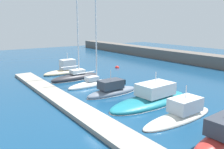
{
  "coord_description": "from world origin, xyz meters",
  "views": [
    {
      "loc": [
        16.96,
        -10.66,
        7.96
      ],
      "look_at": [
        -4.03,
        4.07,
        2.38
      ],
      "focal_mm": 37.81,
      "sensor_mm": 36.0,
      "label": 1
    }
  ],
  "objects_px": {
    "motorboat_slate_fourth": "(112,90)",
    "motorboat_red_seventh": "(224,136)",
    "sailboat_charcoal_second": "(76,76)",
    "sailboat_white_third": "(91,83)",
    "motorboat_teal_fifth": "(151,99)",
    "motorboat_sand_nearest": "(66,70)",
    "mooring_buoy_red": "(117,68)",
    "motorboat_ivory_sixth": "(180,115)"
  },
  "relations": [
    {
      "from": "motorboat_red_seventh",
      "to": "mooring_buoy_red",
      "type": "bearing_deg",
      "value": 65.21
    },
    {
      "from": "motorboat_teal_fifth",
      "to": "motorboat_ivory_sixth",
      "type": "height_order",
      "value": "motorboat_teal_fifth"
    },
    {
      "from": "motorboat_sand_nearest",
      "to": "motorboat_teal_fifth",
      "type": "height_order",
      "value": "motorboat_sand_nearest"
    },
    {
      "from": "mooring_buoy_red",
      "to": "sailboat_white_third",
      "type": "bearing_deg",
      "value": -51.07
    },
    {
      "from": "motorboat_slate_fourth",
      "to": "motorboat_ivory_sixth",
      "type": "relative_size",
      "value": 0.82
    },
    {
      "from": "sailboat_charcoal_second",
      "to": "motorboat_ivory_sixth",
      "type": "relative_size",
      "value": 1.9
    },
    {
      "from": "motorboat_sand_nearest",
      "to": "sailboat_white_third",
      "type": "bearing_deg",
      "value": -95.04
    },
    {
      "from": "sailboat_white_third",
      "to": "motorboat_ivory_sixth",
      "type": "xyz_separation_m",
      "value": [
        13.81,
        0.7,
        -0.07
      ]
    },
    {
      "from": "mooring_buoy_red",
      "to": "motorboat_teal_fifth",
      "type": "bearing_deg",
      "value": -26.01
    },
    {
      "from": "sailboat_charcoal_second",
      "to": "sailboat_white_third",
      "type": "relative_size",
      "value": 1.06
    },
    {
      "from": "motorboat_teal_fifth",
      "to": "motorboat_red_seventh",
      "type": "height_order",
      "value": "motorboat_teal_fifth"
    },
    {
      "from": "sailboat_charcoal_second",
      "to": "motorboat_red_seventh",
      "type": "height_order",
      "value": "sailboat_charcoal_second"
    },
    {
      "from": "motorboat_red_seventh",
      "to": "mooring_buoy_red",
      "type": "height_order",
      "value": "motorboat_red_seventh"
    },
    {
      "from": "motorboat_slate_fourth",
      "to": "motorboat_red_seventh",
      "type": "height_order",
      "value": "motorboat_slate_fourth"
    },
    {
      "from": "sailboat_white_third",
      "to": "mooring_buoy_red",
      "type": "xyz_separation_m",
      "value": [
        -8.21,
        10.16,
        -0.42
      ]
    },
    {
      "from": "motorboat_red_seventh",
      "to": "mooring_buoy_red",
      "type": "distance_m",
      "value": 28.5
    },
    {
      "from": "motorboat_ivory_sixth",
      "to": "mooring_buoy_red",
      "type": "xyz_separation_m",
      "value": [
        -22.02,
        9.47,
        -0.35
      ]
    },
    {
      "from": "sailboat_charcoal_second",
      "to": "motorboat_red_seventh",
      "type": "distance_m",
      "value": 22.59
    },
    {
      "from": "sailboat_charcoal_second",
      "to": "motorboat_slate_fourth",
      "type": "xyz_separation_m",
      "value": [
        8.97,
        0.16,
        -0.06
      ]
    },
    {
      "from": "motorboat_ivory_sixth",
      "to": "motorboat_red_seventh",
      "type": "bearing_deg",
      "value": -104.14
    },
    {
      "from": "motorboat_sand_nearest",
      "to": "sailboat_white_third",
      "type": "relative_size",
      "value": 0.48
    },
    {
      "from": "motorboat_sand_nearest",
      "to": "motorboat_teal_fifth",
      "type": "relative_size",
      "value": 0.69
    },
    {
      "from": "motorboat_sand_nearest",
      "to": "sailboat_white_third",
      "type": "xyz_separation_m",
      "value": [
        9.16,
        -0.47,
        -0.1
      ]
    },
    {
      "from": "motorboat_teal_fifth",
      "to": "motorboat_slate_fourth",
      "type": "bearing_deg",
      "value": 104.55
    },
    {
      "from": "motorboat_teal_fifth",
      "to": "sailboat_white_third",
      "type": "bearing_deg",
      "value": 96.26
    },
    {
      "from": "motorboat_sand_nearest",
      "to": "motorboat_slate_fourth",
      "type": "xyz_separation_m",
      "value": [
        13.82,
        -0.43,
        -0.08
      ]
    },
    {
      "from": "motorboat_teal_fifth",
      "to": "mooring_buoy_red",
      "type": "distance_m",
      "value": 19.63
    },
    {
      "from": "motorboat_teal_fifth",
      "to": "motorboat_red_seventh",
      "type": "relative_size",
      "value": 1.54
    },
    {
      "from": "motorboat_ivory_sixth",
      "to": "mooring_buoy_red",
      "type": "height_order",
      "value": "motorboat_ivory_sixth"
    },
    {
      "from": "motorboat_sand_nearest",
      "to": "sailboat_charcoal_second",
      "type": "height_order",
      "value": "sailboat_charcoal_second"
    },
    {
      "from": "motorboat_ivory_sixth",
      "to": "motorboat_sand_nearest",
      "type": "bearing_deg",
      "value": 89.46
    },
    {
      "from": "sailboat_charcoal_second",
      "to": "mooring_buoy_red",
      "type": "relative_size",
      "value": 20.32
    },
    {
      "from": "motorboat_sand_nearest",
      "to": "sailboat_charcoal_second",
      "type": "relative_size",
      "value": 0.46
    },
    {
      "from": "sailboat_charcoal_second",
      "to": "motorboat_teal_fifth",
      "type": "bearing_deg",
      "value": -85.68
    },
    {
      "from": "motorboat_slate_fourth",
      "to": "motorboat_ivory_sixth",
      "type": "distance_m",
      "value": 9.18
    },
    {
      "from": "sailboat_white_third",
      "to": "motorboat_red_seventh",
      "type": "height_order",
      "value": "sailboat_white_third"
    },
    {
      "from": "motorboat_teal_fifth",
      "to": "motorboat_red_seventh",
      "type": "distance_m",
      "value": 9.06
    },
    {
      "from": "sailboat_charcoal_second",
      "to": "motorboat_ivory_sixth",
      "type": "distance_m",
      "value": 18.14
    },
    {
      "from": "motorboat_teal_fifth",
      "to": "sailboat_charcoal_second",
      "type": "bearing_deg",
      "value": 93.84
    },
    {
      "from": "motorboat_slate_fourth",
      "to": "motorboat_teal_fifth",
      "type": "relative_size",
      "value": 0.65
    },
    {
      "from": "motorboat_sand_nearest",
      "to": "motorboat_red_seventh",
      "type": "distance_m",
      "value": 27.45
    },
    {
      "from": "motorboat_ivory_sixth",
      "to": "motorboat_red_seventh",
      "type": "height_order",
      "value": "motorboat_ivory_sixth"
    }
  ]
}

